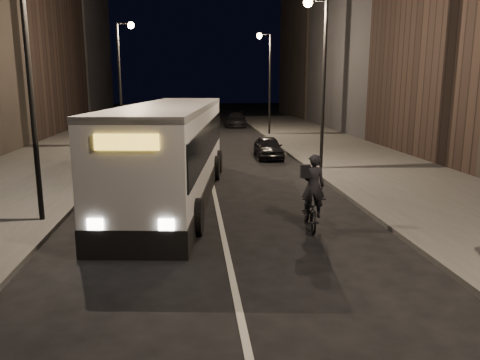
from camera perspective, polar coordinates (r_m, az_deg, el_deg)
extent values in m
plane|color=black|center=(11.61, -1.28, -10.38)|extent=(180.00, 180.00, 0.00)
cube|color=#373735|center=(26.77, 14.66, 2.18)|extent=(7.00, 70.00, 0.16)
cube|color=#373735|center=(26.23, -22.76, 1.45)|extent=(7.00, 70.00, 0.16)
cube|color=black|center=(42.21, 18.85, 19.56)|extent=(8.00, 61.00, 21.00)
cylinder|color=black|center=(23.61, 10.16, 11.10)|extent=(0.16, 0.16, 8.00)
cube|color=black|center=(23.79, 9.42, 20.81)|extent=(0.90, 0.08, 0.08)
sphere|color=#FFD18C|center=(23.67, 8.29, 20.64)|extent=(0.44, 0.44, 0.44)
cylinder|color=black|center=(39.25, 3.65, 11.47)|extent=(0.16, 0.16, 8.00)
cube|color=black|center=(39.35, 3.06, 17.31)|extent=(0.90, 0.08, 0.08)
sphere|color=#FFD18C|center=(39.28, 2.38, 17.19)|extent=(0.44, 0.44, 0.44)
cylinder|color=black|center=(15.46, -24.17, 9.98)|extent=(0.16, 0.16, 8.00)
cylinder|color=black|center=(33.06, -14.41, 11.07)|extent=(0.16, 0.16, 8.00)
cube|color=black|center=(33.21, -13.98, 18.02)|extent=(0.90, 0.08, 0.08)
sphere|color=#FFD18C|center=(33.14, -13.16, 17.90)|extent=(0.44, 0.44, 0.44)
cube|color=silver|center=(18.12, -8.21, 3.41)|extent=(4.35, 13.52, 3.54)
cube|color=black|center=(18.05, -8.26, 4.97)|extent=(4.38, 13.09, 1.27)
cube|color=silver|center=(17.95, -8.37, 8.83)|extent=(4.37, 13.52, 0.20)
cube|color=gold|center=(11.51, -13.64, 4.52)|extent=(1.55, 0.32, 0.39)
cylinder|color=black|center=(14.25, -16.56, -4.27)|extent=(0.52, 1.15, 1.11)
cylinder|color=black|center=(13.68, -5.41, -4.50)|extent=(0.52, 1.15, 1.11)
cylinder|color=black|center=(22.64, -9.89, 1.90)|extent=(0.52, 1.15, 1.11)
cylinder|color=black|center=(22.28, -2.89, 1.91)|extent=(0.52, 1.15, 1.11)
imported|color=black|center=(14.51, 8.61, -3.73)|extent=(0.88, 2.07, 1.06)
imported|color=black|center=(14.12, 8.91, -0.71)|extent=(0.74, 0.52, 1.93)
imported|color=black|center=(27.57, 3.47, 3.98)|extent=(1.56, 3.74, 1.26)
imported|color=#3F3F42|center=(37.07, -9.27, 5.84)|extent=(1.75, 3.87, 1.23)
imported|color=black|center=(47.58, -0.50, 7.40)|extent=(2.30, 5.01, 1.42)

